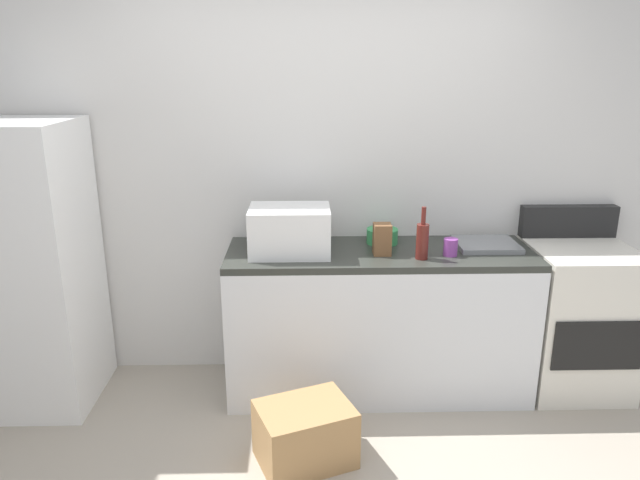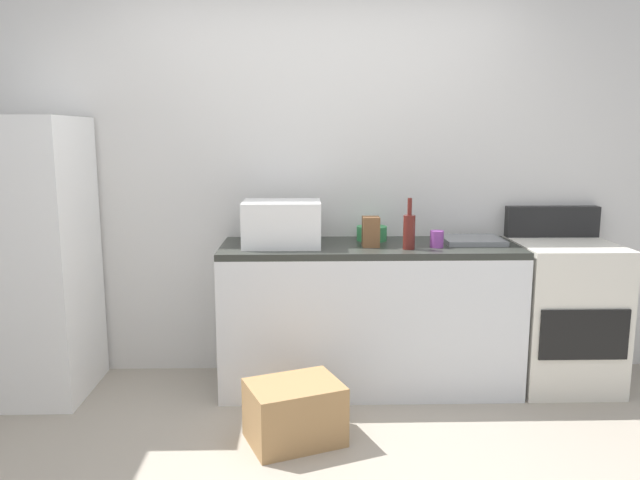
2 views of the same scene
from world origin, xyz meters
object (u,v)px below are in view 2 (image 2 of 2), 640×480
(wine_bottle, at_px, (409,231))
(knife_block, at_px, (371,232))
(mixing_bowl, at_px, (372,233))
(microwave, at_px, (282,224))
(cardboard_box_large, at_px, (294,412))
(refrigerator, at_px, (26,259))
(stove_oven, at_px, (563,312))
(coffee_mug, at_px, (437,239))

(wine_bottle, distance_m, knife_block, 0.23)
(mixing_bowl, bearing_deg, knife_block, -97.73)
(microwave, bearing_deg, wine_bottle, -9.45)
(microwave, xyz_separation_m, cardboard_box_large, (0.08, -0.68, -0.88))
(refrigerator, height_order, cardboard_box_large, refrigerator)
(refrigerator, bearing_deg, mixing_bowl, 5.45)
(refrigerator, bearing_deg, wine_bottle, -2.58)
(knife_block, distance_m, cardboard_box_large, 1.15)
(wine_bottle, distance_m, mixing_bowl, 0.36)
(stove_oven, xyz_separation_m, cardboard_box_large, (-1.67, -0.72, -0.31))
(stove_oven, distance_m, wine_bottle, 1.15)
(refrigerator, relative_size, mixing_bowl, 8.76)
(refrigerator, distance_m, coffee_mug, 2.44)
(knife_block, bearing_deg, stove_oven, 3.30)
(knife_block, height_order, cardboard_box_large, knife_block)
(refrigerator, xyz_separation_m, microwave, (1.52, 0.02, 0.20))
(microwave, bearing_deg, refrigerator, -179.18)
(cardboard_box_large, bearing_deg, mixing_bowl, 60.88)
(stove_oven, bearing_deg, wine_bottle, -171.11)
(refrigerator, relative_size, wine_bottle, 5.55)
(stove_oven, bearing_deg, coffee_mug, -172.81)
(stove_oven, height_order, mixing_bowl, stove_oven)
(knife_block, xyz_separation_m, cardboard_box_large, (-0.45, -0.65, -0.83))
(refrigerator, relative_size, stove_oven, 1.51)
(refrigerator, bearing_deg, microwave, 0.82)
(refrigerator, xyz_separation_m, wine_bottle, (2.26, -0.10, 0.18))
(wine_bottle, relative_size, coffee_mug, 3.00)
(stove_oven, distance_m, knife_block, 1.33)
(refrigerator, relative_size, knife_block, 9.25)
(knife_block, xyz_separation_m, mixing_bowl, (0.03, 0.21, -0.04))
(wine_bottle, height_order, cardboard_box_large, wine_bottle)
(microwave, bearing_deg, mixing_bowl, 17.53)
(wine_bottle, distance_m, cardboard_box_large, 1.22)
(wine_bottle, height_order, coffee_mug, wine_bottle)
(stove_oven, xyz_separation_m, mixing_bowl, (-1.19, 0.14, 0.48))
(coffee_mug, height_order, mixing_bowl, coffee_mug)
(refrigerator, xyz_separation_m, coffee_mug, (2.44, -0.05, 0.12))
(coffee_mug, relative_size, mixing_bowl, 0.53)
(wine_bottle, distance_m, coffee_mug, 0.19)
(stove_oven, bearing_deg, refrigerator, -179.03)
(refrigerator, relative_size, cardboard_box_large, 3.61)
(mixing_bowl, bearing_deg, wine_bottle, -58.37)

